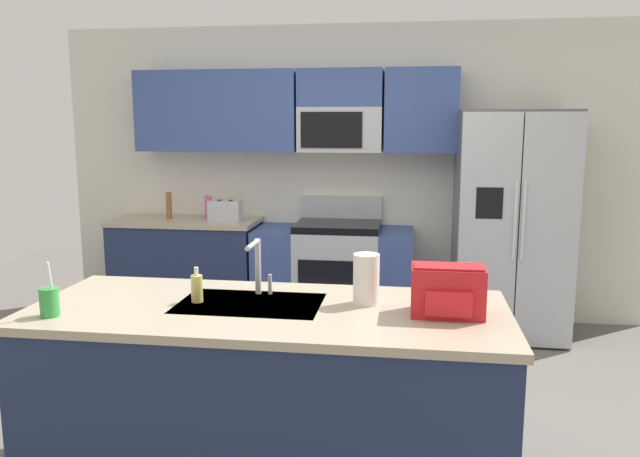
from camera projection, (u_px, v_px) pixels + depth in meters
The scene contains 14 objects.
ground_plane at pixel (309, 417), 3.74m from camera, with size 9.00×9.00×0.00m, color #66605B.
kitchen_wall_unit at pixel (331, 154), 5.55m from camera, with size 5.20×0.43×2.60m.
back_counter at pixel (187, 268), 5.62m from camera, with size 1.30×0.63×0.90m.
range_oven at pixel (334, 274), 5.44m from camera, with size 1.36×0.61×1.10m.
refrigerator at pixel (511, 225), 5.07m from camera, with size 0.90×0.76×1.85m.
island_counter at pixel (269, 397), 2.97m from camera, with size 2.23×0.91×0.90m.
toaster at pixel (225, 211), 5.43m from camera, with size 0.28×0.16×0.18m.
pepper_mill at pixel (169, 205), 5.55m from camera, with size 0.05×0.05×0.24m, color brown.
bottle_pink at pixel (208, 207), 5.55m from camera, with size 0.06×0.06×0.21m, color #EA4C93.
sink_faucet at pixel (258, 262), 3.06m from camera, with size 0.08×0.21×0.28m.
drink_cup_green at pixel (49, 302), 2.74m from camera, with size 0.08×0.08×0.25m.
soap_dispenser at pixel (197, 288), 2.96m from camera, with size 0.06×0.06×0.17m.
paper_towel_roll at pixel (366, 279), 2.93m from camera, with size 0.12×0.12×0.24m, color white.
backpack at pixel (448, 290), 2.75m from camera, with size 0.32×0.22×0.23m.
Camera 1 is at (0.57, -3.45, 1.75)m, focal length 34.85 mm.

